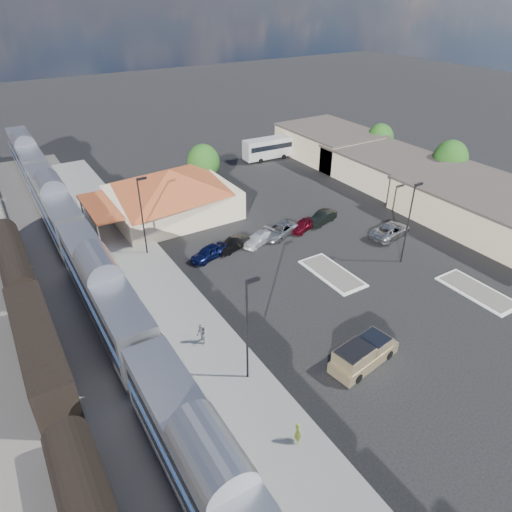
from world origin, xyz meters
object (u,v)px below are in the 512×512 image
pickup_truck (364,353)px  suv (390,230)px  station_depot (171,193)px  coach_bus (275,146)px

pickup_truck → suv: size_ratio=1.09×
station_depot → coach_bus: size_ratio=1.60×
suv → coach_bus: size_ratio=0.51×
station_depot → suv: bearing=-44.1°
coach_bus → pickup_truck: bearing=157.6°
station_depot → suv: station_depot is taller
coach_bus → station_depot: bearing=119.8°
station_depot → pickup_truck: bearing=-86.2°
pickup_truck → suv: (17.54, 14.21, -0.19)m
station_depot → suv: size_ratio=3.15×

